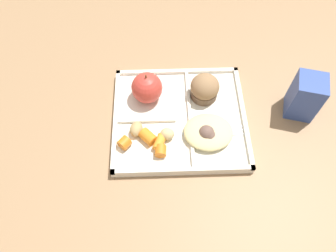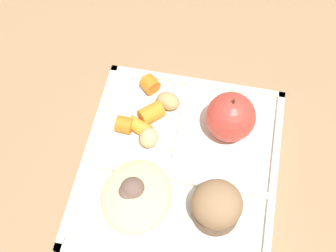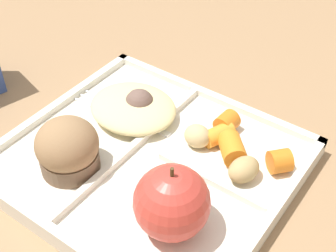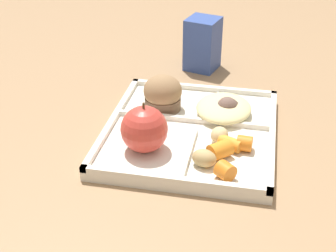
{
  "view_description": "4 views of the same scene",
  "coord_description": "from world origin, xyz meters",
  "px_view_note": "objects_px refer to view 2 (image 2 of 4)",
  "views": [
    {
      "loc": [
        -0.04,
        -0.4,
        0.66
      ],
      "look_at": [
        -0.03,
        -0.04,
        0.04
      ],
      "focal_mm": 34.49,
      "sensor_mm": 36.0,
      "label": 1
    },
    {
      "loc": [
        0.32,
        0.05,
        0.67
      ],
      "look_at": [
        -0.05,
        -0.03,
        0.04
      ],
      "focal_mm": 53.27,
      "sensor_mm": 36.0,
      "label": 2
    },
    {
      "loc": [
        -0.24,
        0.29,
        0.4
      ],
      "look_at": [
        -0.01,
        -0.03,
        0.05
      ],
      "focal_mm": 50.43,
      "sensor_mm": 36.0,
      "label": 3
    },
    {
      "loc": [
        -0.7,
        -0.1,
        0.44
      ],
      "look_at": [
        -0.03,
        0.03,
        0.03
      ],
      "focal_mm": 52.54,
      "sensor_mm": 36.0,
      "label": 4
    }
  ],
  "objects_px": {
    "lunch_tray": "(179,169)",
    "plastic_fork": "(137,220)",
    "green_apple": "(231,117)",
    "bran_muffin": "(217,206)"
  },
  "relations": [
    {
      "from": "lunch_tray",
      "to": "green_apple",
      "type": "xyz_separation_m",
      "value": [
        -0.08,
        0.06,
        0.04
      ]
    },
    {
      "from": "plastic_fork",
      "to": "bran_muffin",
      "type": "bearing_deg",
      "value": 106.3
    },
    {
      "from": "bran_muffin",
      "to": "plastic_fork",
      "type": "height_order",
      "value": "bran_muffin"
    },
    {
      "from": "green_apple",
      "to": "bran_muffin",
      "type": "distance_m",
      "value": 0.14
    },
    {
      "from": "lunch_tray",
      "to": "plastic_fork",
      "type": "distance_m",
      "value": 0.1
    },
    {
      "from": "lunch_tray",
      "to": "bran_muffin",
      "type": "relative_size",
      "value": 4.52
    },
    {
      "from": "lunch_tray",
      "to": "plastic_fork",
      "type": "xyz_separation_m",
      "value": [
        0.09,
        -0.04,
        0.01
      ]
    },
    {
      "from": "green_apple",
      "to": "plastic_fork",
      "type": "xyz_separation_m",
      "value": [
        0.17,
        -0.1,
        -0.04
      ]
    },
    {
      "from": "plastic_fork",
      "to": "green_apple",
      "type": "bearing_deg",
      "value": 148.38
    },
    {
      "from": "green_apple",
      "to": "plastic_fork",
      "type": "relative_size",
      "value": 0.56
    }
  ]
}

